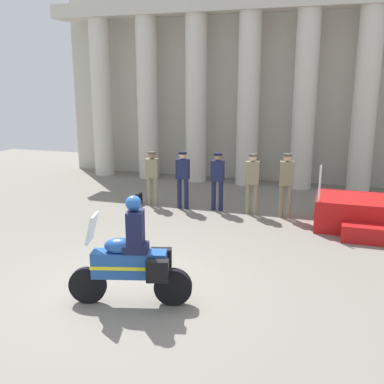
% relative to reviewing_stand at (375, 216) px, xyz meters
% --- Properties ---
extents(ground_plane, '(28.00, 28.00, 0.00)m').
position_rel_reviewing_stand_xyz_m(ground_plane, '(-4.44, -4.95, -0.39)').
color(ground_plane, gray).
extents(colonnade_backdrop, '(15.16, 1.63, 7.15)m').
position_rel_reviewing_stand_xyz_m(colonnade_backdrop, '(-4.14, 4.80, 3.26)').
color(colonnade_backdrop, beige).
rests_on(colonnade_backdrop, ground_plane).
extents(reviewing_stand, '(2.91, 2.04, 1.71)m').
position_rel_reviewing_stand_xyz_m(reviewing_stand, '(0.00, 0.00, 0.00)').
color(reviewing_stand, '#B71414').
rests_on(reviewing_stand, ground_plane).
extents(officer_in_row_0, '(0.40, 0.26, 1.65)m').
position_rel_reviewing_stand_xyz_m(officer_in_row_0, '(-6.27, 0.51, 0.59)').
color(officer_in_row_0, '#847A5B').
rests_on(officer_in_row_0, ground_plane).
extents(officer_in_row_1, '(0.40, 0.26, 1.70)m').
position_rel_reviewing_stand_xyz_m(officer_in_row_1, '(-5.28, 0.45, 0.62)').
color(officer_in_row_1, '#191E42').
rests_on(officer_in_row_1, ground_plane).
extents(officer_in_row_2, '(0.40, 0.26, 1.69)m').
position_rel_reviewing_stand_xyz_m(officer_in_row_2, '(-4.26, 0.58, 0.61)').
color(officer_in_row_2, '#191E42').
rests_on(officer_in_row_2, ground_plane).
extents(officer_in_row_3, '(0.40, 0.26, 1.73)m').
position_rel_reviewing_stand_xyz_m(officer_in_row_3, '(-3.24, 0.52, 0.63)').
color(officer_in_row_3, '#847A5B').
rests_on(officer_in_row_3, ground_plane).
extents(officer_in_row_4, '(0.40, 0.26, 1.79)m').
position_rel_reviewing_stand_xyz_m(officer_in_row_4, '(-2.29, 0.47, 0.67)').
color(officer_in_row_4, '#7A7056').
rests_on(officer_in_row_4, ground_plane).
extents(motorcycle_with_rider, '(2.05, 0.89, 1.90)m').
position_rel_reviewing_stand_xyz_m(motorcycle_with_rider, '(-4.12, -5.37, 0.41)').
color(motorcycle_with_rider, black).
rests_on(motorcycle_with_rider, ground_plane).
extents(briefcase_on_ground, '(0.10, 0.32, 0.36)m').
position_rel_reviewing_stand_xyz_m(briefcase_on_ground, '(-6.70, 0.44, -0.21)').
color(briefcase_on_ground, black).
rests_on(briefcase_on_ground, ground_plane).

